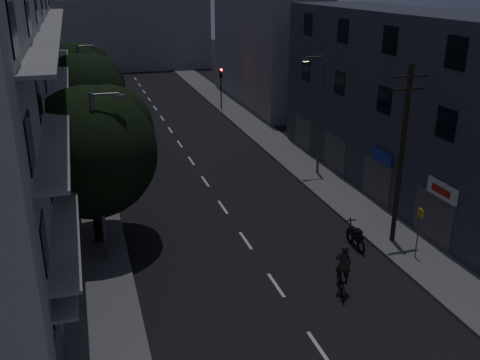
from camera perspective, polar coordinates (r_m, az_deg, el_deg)
ground at (r=40.45m, az=-5.37°, el=2.27°), size 160.00×160.00×0.00m
sidewalk_left at (r=39.72m, az=-16.02°, el=1.30°), size 3.00×90.00×0.15m
sidewalk_right at (r=42.46m, az=4.59°, el=3.30°), size 3.00×90.00×0.15m
lane_markings at (r=46.32m, az=-6.97°, el=4.62°), size 0.15×60.50×0.01m
building_right at (r=33.80m, az=18.96°, el=7.22°), size 6.19×28.00×11.00m
building_far_left at (r=60.99m, az=-21.87°, el=14.86°), size 6.00×20.00×16.00m
building_far_right at (r=58.35m, az=2.79°, el=14.58°), size 6.00×20.00×13.00m
building_far_end at (r=83.34m, az=-12.11°, el=14.98°), size 24.00×8.00×10.00m
tree_near at (r=26.75m, az=-15.57°, el=3.40°), size 6.46×6.46×7.96m
tree_mid at (r=39.95m, az=-16.45°, el=8.70°), size 6.30×6.30×7.75m
tree_far at (r=50.72m, az=-17.00°, el=10.82°), size 5.98×5.98×7.39m
traffic_signal_far_right at (r=55.01m, az=-2.04°, el=10.63°), size 0.28×0.37×4.10m
traffic_signal_far_left at (r=53.82m, az=-15.90°, el=9.64°), size 0.28×0.37×4.10m
street_lamp_left_near at (r=25.04m, az=-14.62°, el=1.03°), size 1.51×0.25×8.00m
street_lamp_right at (r=36.06m, az=8.42°, el=7.45°), size 1.51×0.25×8.00m
street_lamp_left_far at (r=42.93m, az=-16.36°, el=8.97°), size 1.51×0.25×8.00m
utility_pole at (r=26.96m, az=16.87°, el=2.81°), size 1.80×0.24×9.00m
bus_stop_sign at (r=26.64m, az=18.56°, el=-4.49°), size 0.06×0.35×2.52m
motorcycle at (r=27.67m, az=12.23°, el=-6.00°), size 0.60×2.08×1.33m
cyclist at (r=23.61m, az=10.84°, el=-10.13°), size 1.22×1.96×2.35m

